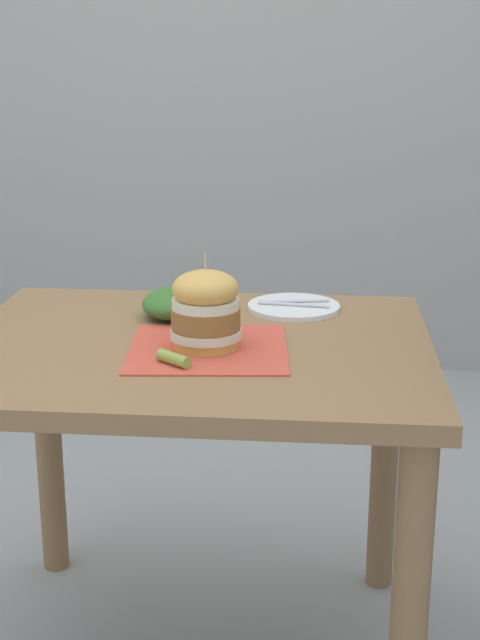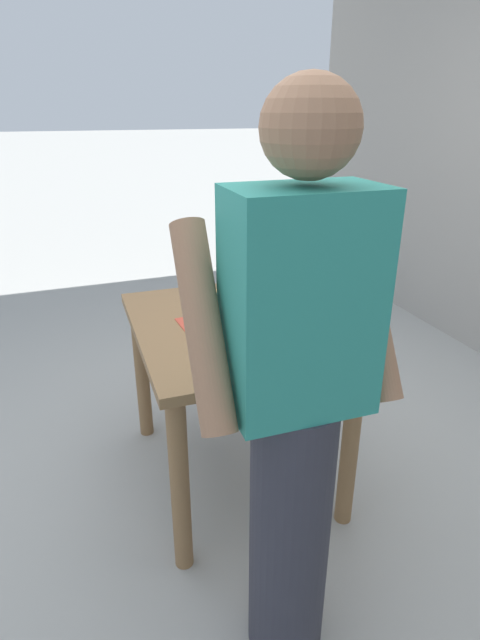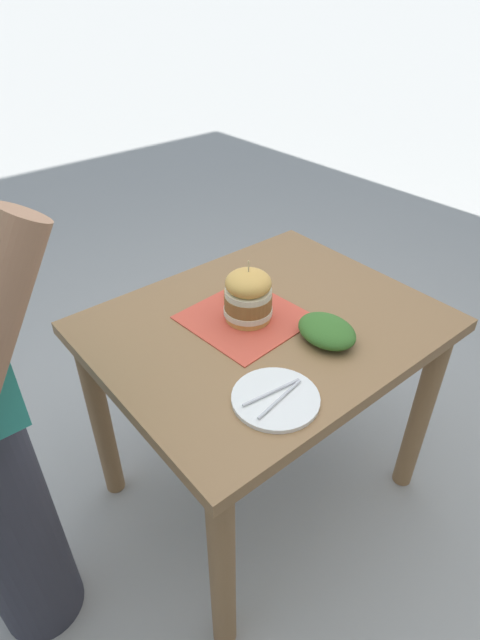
{
  "view_description": "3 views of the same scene",
  "coord_description": "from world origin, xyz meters",
  "px_view_note": "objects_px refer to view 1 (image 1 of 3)",
  "views": [
    {
      "loc": [
        1.78,
        0.26,
        1.37
      ],
      "look_at": [
        0.0,
        0.1,
        0.83
      ],
      "focal_mm": 50.0,
      "sensor_mm": 36.0,
      "label": 1
    },
    {
      "loc": [
        0.6,
        1.84,
        1.62
      ],
      "look_at": [
        0.0,
        0.1,
        0.83
      ],
      "focal_mm": 28.0,
      "sensor_mm": 36.0,
      "label": 2
    },
    {
      "loc": [
        -0.89,
        0.84,
        1.66
      ],
      "look_at": [
        0.0,
        0.1,
        0.83
      ],
      "focal_mm": 28.0,
      "sensor_mm": 36.0,
      "label": 3
    }
  ],
  "objects_px": {
    "side_plate_with_forks": "(294,307)",
    "side_salad": "(173,303)",
    "sandwich": "(206,309)",
    "pickle_spear": "(174,359)",
    "patio_table": "(194,403)"
  },
  "relations": [
    {
      "from": "side_plate_with_forks",
      "to": "side_salad",
      "type": "bearing_deg",
      "value": -72.59
    },
    {
      "from": "sandwich",
      "to": "side_salad",
      "type": "bearing_deg",
      "value": -154.57
    },
    {
      "from": "sandwich",
      "to": "side_plate_with_forks",
      "type": "distance_m",
      "value": 0.36
    },
    {
      "from": "pickle_spear",
      "to": "side_salad",
      "type": "height_order",
      "value": "side_salad"
    },
    {
      "from": "side_salad",
      "to": "pickle_spear",
      "type": "bearing_deg",
      "value": 9.45
    },
    {
      "from": "patio_table",
      "to": "pickle_spear",
      "type": "distance_m",
      "value": 0.22
    },
    {
      "from": "patio_table",
      "to": "side_salad",
      "type": "height_order",
      "value": "side_salad"
    },
    {
      "from": "side_salad",
      "to": "side_plate_with_forks",
      "type": "bearing_deg",
      "value": 107.41
    },
    {
      "from": "sandwich",
      "to": "pickle_spear",
      "type": "bearing_deg",
      "value": -22.81
    },
    {
      "from": "patio_table",
      "to": "side_salad",
      "type": "bearing_deg",
      "value": -158.1
    },
    {
      "from": "patio_table",
      "to": "pickle_spear",
      "type": "relative_size",
      "value": 13.03
    },
    {
      "from": "pickle_spear",
      "to": "side_plate_with_forks",
      "type": "distance_m",
      "value": 0.48
    },
    {
      "from": "sandwich",
      "to": "side_salad",
      "type": "relative_size",
      "value": 1.1
    },
    {
      "from": "patio_table",
      "to": "pickle_spear",
      "type": "height_order",
      "value": "pickle_spear"
    },
    {
      "from": "sandwich",
      "to": "side_plate_with_forks",
      "type": "bearing_deg",
      "value": 150.94
    }
  ]
}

